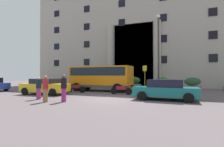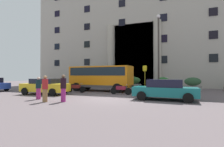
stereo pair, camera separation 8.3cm
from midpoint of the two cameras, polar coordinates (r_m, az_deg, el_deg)
The scene contains 16 objects.
ground_plane at distance 11.93m, azimuth -1.75°, elevation -9.02°, with size 80.00×64.00×0.12m, color #5C5154.
office_building_facade at distance 29.59m, azimuth 11.56°, elevation 13.12°, with size 37.13×9.78×17.43m.
orange_minibus at distance 18.04m, azimuth -3.92°, elevation -0.94°, with size 6.70×2.77×2.63m.
bus_stop_sign at distance 18.83m, azimuth 10.96°, elevation -0.57°, with size 0.44×0.08×2.75m.
hedge_planter_entrance_left at distance 21.99m, azimuth 6.96°, elevation -3.10°, with size 2.02×0.90×1.51m.
hedge_planter_far_west at distance 24.41m, azimuth -8.65°, elevation -2.75°, with size 1.59×0.97×1.60m.
hedge_planter_far_east at distance 21.14m, azimuth 25.55°, elevation -3.23°, with size 1.82×0.80×1.45m.
hedge_planter_entrance_right at distance 21.15m, azimuth 16.76°, elevation -3.24°, with size 1.64×0.93×1.46m.
parked_coupe_end at distance 12.08m, azimuth 17.43°, elevation -5.16°, with size 4.20×2.09×1.40m.
parked_sedan_second at distance 15.93m, azimuth -21.87°, elevation -4.03°, with size 4.21×2.11×1.39m.
scooter_by_planter at distance 14.76m, azimuth 2.79°, elevation -5.39°, with size 1.93×0.55×0.89m.
motorcycle_near_kerb at distance 16.90m, azimuth -12.45°, elevation -4.76°, with size 2.03×0.55×0.89m.
pedestrian_woman_dark_dress at distance 11.39m, azimuth -21.87°, elevation -4.82°, with size 0.36×0.36×1.67m.
pedestrian_child_trailing at distance 12.90m, azimuth -23.81°, elevation -4.56°, with size 0.36×0.36×1.57m.
pedestrian_woman_with_bag at distance 11.11m, azimuth -16.26°, elevation -4.76°, with size 0.36×0.36×1.73m.
lamppost_plaza_centre at distance 18.94m, azimuth 15.39°, elevation 8.74°, with size 0.40×0.40×8.24m.
Camera 1 is at (4.44, -10.93, 1.68)m, focal length 26.91 mm.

